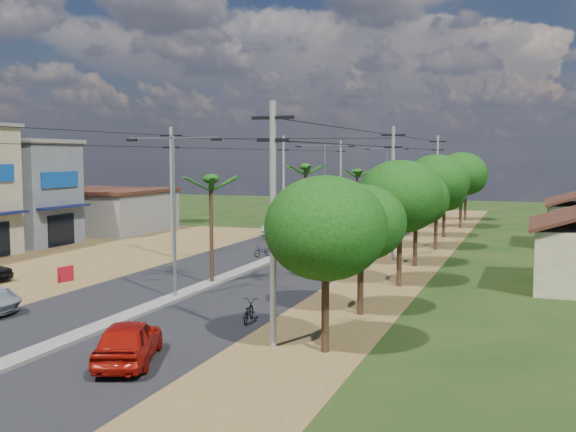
{
  "coord_description": "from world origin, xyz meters",
  "views": [
    {
      "loc": [
        16.35,
        -28.64,
        7.05
      ],
      "look_at": [
        0.92,
        13.61,
        3.0
      ],
      "focal_mm": 42.0,
      "sensor_mm": 36.0,
      "label": 1
    }
  ],
  "objects_px": {
    "car_red_near": "(128,342)",
    "car_white_far": "(285,226)",
    "moto_rider_east": "(248,312)",
    "roadside_sign": "(66,274)",
    "car_silver_mid": "(330,260)"
  },
  "relations": [
    {
      "from": "car_red_near",
      "to": "car_white_far",
      "type": "distance_m",
      "value": 38.03
    },
    {
      "from": "moto_rider_east",
      "to": "roadside_sign",
      "type": "bearing_deg",
      "value": -31.69
    },
    {
      "from": "car_red_near",
      "to": "roadside_sign",
      "type": "height_order",
      "value": "car_red_near"
    },
    {
      "from": "car_silver_mid",
      "to": "moto_rider_east",
      "type": "relative_size",
      "value": 2.69
    },
    {
      "from": "car_silver_mid",
      "to": "car_white_far",
      "type": "relative_size",
      "value": 0.87
    },
    {
      "from": "car_red_near",
      "to": "car_silver_mid",
      "type": "bearing_deg",
      "value": -115.28
    },
    {
      "from": "car_silver_mid",
      "to": "car_red_near",
      "type": "bearing_deg",
      "value": 106.83
    },
    {
      "from": "car_red_near",
      "to": "car_silver_mid",
      "type": "height_order",
      "value": "car_silver_mid"
    },
    {
      "from": "roadside_sign",
      "to": "moto_rider_east",
      "type": "bearing_deg",
      "value": -8.58
    },
    {
      "from": "car_silver_mid",
      "to": "moto_rider_east",
      "type": "height_order",
      "value": "car_silver_mid"
    },
    {
      "from": "car_white_far",
      "to": "moto_rider_east",
      "type": "xyz_separation_m",
      "value": [
        9.71,
        -30.59,
        -0.32
      ]
    },
    {
      "from": "car_white_far",
      "to": "car_silver_mid",
      "type": "bearing_deg",
      "value": -48.52
    },
    {
      "from": "moto_rider_east",
      "to": "car_white_far",
      "type": "bearing_deg",
      "value": -83.8
    },
    {
      "from": "car_white_far",
      "to": "roadside_sign",
      "type": "bearing_deg",
      "value": -84.37
    },
    {
      "from": "car_silver_mid",
      "to": "roadside_sign",
      "type": "distance_m",
      "value": 15.22
    }
  ]
}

